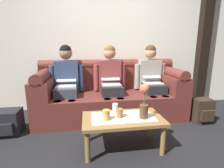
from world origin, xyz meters
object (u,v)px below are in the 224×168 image
Objects in this scene: cup_near_right at (120,113)px; backpack_left at (7,123)px; cup_far_center at (115,108)px; person_left at (67,80)px; person_middle at (110,79)px; flower_vase at (144,101)px; backpack_right at (202,111)px; coffee_table at (123,121)px; person_right at (151,77)px; cup_near_left at (106,115)px; couch at (110,95)px.

cup_near_right reaches higher than backpack_left.
cup_far_center is (-0.03, 0.13, 0.01)m from cup_near_right.
person_middle is (0.73, -0.00, 0.00)m from person_left.
person_left is at bearing 123.85° from cup_near_right.
flower_vase reaches higher than backpack_right.
coffee_table is (0.73, -1.01, -0.32)m from person_left.
coffee_table is 1.51m from backpack_right.
person_right is (1.45, -0.00, 0.00)m from person_left.
cup_near_left is at bearing -165.36° from cup_near_right.
couch is at bearing 90.00° from person_middle.
flower_vase is (0.23, -1.08, -0.06)m from person_middle.
backpack_right is (2.14, -0.50, -0.47)m from person_left.
backpack_right is at bearing -13.26° from person_left.
coffee_table is 8.15× the size of cup_near_left.
person_middle reaches higher than couch.
couch is at bearing 90.00° from coffee_table.
person_right is 1.22m from cup_far_center.
person_left is 1.02m from backpack_left.
person_middle is 11.97× the size of cup_near_right.
person_right is at bearing 49.08° from cup_near_left.
person_left is 1.00× the size of person_right.
person_right is 3.20× the size of backpack_right.
cup_far_center is at bearing -131.58° from person_right.
person_right is 0.97m from backpack_right.
couch is 2.60× the size of coffee_table.
cup_near_left is 0.95× the size of cup_far_center.
person_middle is 10.13× the size of cup_far_center.
flower_vase reaches higher than cup_near_left.
person_right is 11.97× the size of cup_near_right.
backpack_left is (-2.23, -0.45, -0.49)m from person_right.
coffee_table is (0.00, -1.01, -0.32)m from person_middle.
coffee_table is at bearing -90.00° from person_middle.
flower_vase is at bearing -78.27° from couch.
person_left is 1.45m from person_right.
person_left is 0.73m from person_middle.
cup_near_left is 0.21m from cup_far_center.
cup_near_right is at bearing 14.64° from cup_near_left.
backpack_right is (1.41, 0.51, -0.15)m from coffee_table.
backpack_left is at bearing 159.67° from coffee_table.
backpack_left is (-0.78, -0.45, -0.49)m from person_left.
cup_far_center is (-0.07, 0.11, 0.12)m from coffee_table.
coffee_table is at bearing -54.30° from person_left.
couch is 1.98× the size of person_middle.
person_right is 10.13× the size of cup_far_center.
cup_near_right is at bearing -75.70° from cup_far_center.
couch is at bearing 87.86° from cup_near_right.
flower_vase is at bearing -1.96° from cup_near_left.
backpack_left is at bearing 154.80° from cup_near_left.
person_middle is 1.57m from backpack_right.
backpack_left is (-1.47, 0.57, -0.28)m from cup_near_right.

